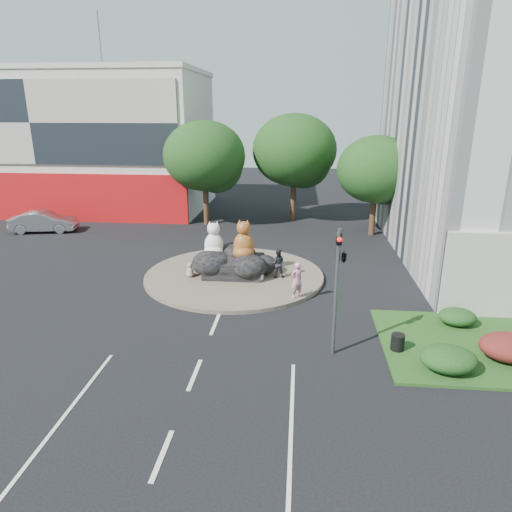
# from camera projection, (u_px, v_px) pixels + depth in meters

# --- Properties ---
(ground) EXTENTS (120.00, 120.00, 0.00)m
(ground) POSITION_uv_depth(u_px,v_px,m) (195.00, 375.00, 16.28)
(ground) COLOR black
(ground) RESTS_ON ground
(roundabout_island) EXTENTS (10.00, 10.00, 0.20)m
(roundabout_island) POSITION_uv_depth(u_px,v_px,m) (234.00, 275.00, 25.72)
(roundabout_island) COLOR brown
(roundabout_island) RESTS_ON ground
(rock_plinth) EXTENTS (3.20, 2.60, 0.90)m
(rock_plinth) POSITION_uv_depth(u_px,v_px,m) (234.00, 266.00, 25.55)
(rock_plinth) COLOR black
(rock_plinth) RESTS_ON roundabout_island
(shophouse_block) EXTENTS (25.20, 12.30, 17.40)m
(shophouse_block) POSITION_uv_depth(u_px,v_px,m) (69.00, 141.00, 42.46)
(shophouse_block) COLOR silver
(shophouse_block) RESTS_ON ground
(grass_verge) EXTENTS (10.00, 6.00, 0.12)m
(grass_verge) POSITION_uv_depth(u_px,v_px,m) (510.00, 348.00, 18.00)
(grass_verge) COLOR #214517
(grass_verge) RESTS_ON ground
(tree_left) EXTENTS (6.46, 6.46, 8.27)m
(tree_left) POSITION_uv_depth(u_px,v_px,m) (206.00, 159.00, 35.92)
(tree_left) COLOR #382314
(tree_left) RESTS_ON ground
(tree_mid) EXTENTS (6.84, 6.84, 8.76)m
(tree_mid) POSITION_uv_depth(u_px,v_px,m) (295.00, 154.00, 37.07)
(tree_mid) COLOR #382314
(tree_mid) RESTS_ON ground
(tree_right) EXTENTS (5.70, 5.70, 7.30)m
(tree_right) POSITION_uv_depth(u_px,v_px,m) (377.00, 173.00, 33.02)
(tree_right) COLOR #382314
(tree_right) RESTS_ON ground
(hedge_near_green) EXTENTS (2.00, 1.60, 0.90)m
(hedge_near_green) POSITION_uv_depth(u_px,v_px,m) (448.00, 359.00, 16.23)
(hedge_near_green) COLOR #113614
(hedge_near_green) RESTS_ON grass_verge
(hedge_red) EXTENTS (2.20, 1.76, 0.99)m
(hedge_red) POSITION_uv_depth(u_px,v_px,m) (510.00, 347.00, 16.93)
(hedge_red) COLOR #491A13
(hedge_red) RESTS_ON grass_verge
(hedge_back_green) EXTENTS (1.60, 1.28, 0.72)m
(hedge_back_green) POSITION_uv_depth(u_px,v_px,m) (457.00, 317.00, 19.72)
(hedge_back_green) COLOR #113614
(hedge_back_green) RESTS_ON grass_verge
(traffic_light) EXTENTS (0.44, 1.24, 5.00)m
(traffic_light) POSITION_uv_depth(u_px,v_px,m) (340.00, 265.00, 16.59)
(traffic_light) COLOR #595B60
(traffic_light) RESTS_ON ground
(street_lamp) EXTENTS (2.34, 0.22, 8.06)m
(street_lamp) POSITION_uv_depth(u_px,v_px,m) (499.00, 210.00, 21.28)
(street_lamp) COLOR #595B60
(street_lamp) RESTS_ON ground
(cat_white) EXTENTS (1.35, 1.21, 2.04)m
(cat_white) POSITION_uv_depth(u_px,v_px,m) (214.00, 239.00, 25.46)
(cat_white) COLOR white
(cat_white) RESTS_ON rock_plinth
(cat_tabby) EXTENTS (1.42, 1.25, 2.22)m
(cat_tabby) POSITION_uv_depth(u_px,v_px,m) (244.00, 239.00, 25.13)
(cat_tabby) COLOR #AF7524
(cat_tabby) RESTS_ON rock_plinth
(kitten_calico) EXTENTS (0.61, 0.57, 0.81)m
(kitten_calico) POSITION_uv_depth(u_px,v_px,m) (190.00, 270.00, 25.13)
(kitten_calico) COLOR beige
(kitten_calico) RESTS_ON roundabout_island
(kitten_white) EXTENTS (0.57, 0.51, 0.87)m
(kitten_white) POSITION_uv_depth(u_px,v_px,m) (259.00, 273.00, 24.54)
(kitten_white) COLOR silver
(kitten_white) RESTS_ON roundabout_island
(pedestrian_pink) EXTENTS (0.79, 0.74, 1.81)m
(pedestrian_pink) POSITION_uv_depth(u_px,v_px,m) (297.00, 280.00, 22.19)
(pedestrian_pink) COLOR #CD849A
(pedestrian_pink) RESTS_ON roundabout_island
(pedestrian_dark) EXTENTS (0.81, 0.65, 1.61)m
(pedestrian_dark) POSITION_uv_depth(u_px,v_px,m) (278.00, 263.00, 24.92)
(pedestrian_dark) COLOR black
(pedestrian_dark) RESTS_ON roundabout_island
(parked_car) EXTENTS (5.09, 2.59, 1.60)m
(parked_car) POSITION_uv_depth(u_px,v_px,m) (44.00, 222.00, 34.96)
(parked_car) COLOR #999AA0
(parked_car) RESTS_ON ground
(litter_bin) EXTENTS (0.65, 0.65, 0.64)m
(litter_bin) POSITION_uv_depth(u_px,v_px,m) (398.00, 342.00, 17.66)
(litter_bin) COLOR black
(litter_bin) RESTS_ON grass_verge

